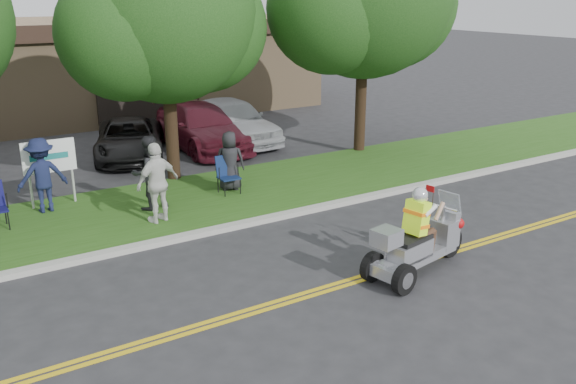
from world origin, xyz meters
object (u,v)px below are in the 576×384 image
parked_car_mid (129,139)px  parked_car_far_right (232,121)px  parked_car_right (202,127)px  spectator_adult_right (158,183)px  trike_scooter (418,244)px  spectator_adult_mid (149,173)px  lawn_chair_b (227,172)px

parked_car_mid → parked_car_far_right: size_ratio=0.93×
parked_car_right → parked_car_mid: bearing=179.2°
parked_car_mid → spectator_adult_right: bearing=-82.9°
spectator_adult_right → parked_car_mid: size_ratio=0.42×
trike_scooter → spectator_adult_right: spectator_adult_right is taller
trike_scooter → parked_car_far_right: 11.46m
spectator_adult_mid → parked_car_far_right: bearing=-138.6°
lawn_chair_b → spectator_adult_right: (-2.28, -1.10, 0.38)m
trike_scooter → spectator_adult_mid: 6.73m
lawn_chair_b → parked_car_far_right: (2.79, 5.22, 0.15)m
parked_car_right → trike_scooter: bearing=-92.0°
spectator_adult_mid → parked_car_right: spectator_adult_mid is taller
parked_car_mid → lawn_chair_b: bearing=-60.5°
lawn_chair_b → spectator_adult_right: spectator_adult_right is taller
parked_car_right → parked_car_far_right: size_ratio=1.08×
trike_scooter → lawn_chair_b: 6.18m
parked_car_mid → parked_car_far_right: parked_car_far_right is taller
parked_car_mid → parked_car_right: (2.52, -0.08, 0.13)m
lawn_chair_b → spectator_adult_mid: size_ratio=0.54×
trike_scooter → parked_car_right: bearing=76.3°
lawn_chair_b → parked_car_mid: 5.25m
spectator_adult_right → parked_car_right: 7.29m
spectator_adult_right → lawn_chair_b: bearing=-169.8°
trike_scooter → parked_car_right: trike_scooter is taller
trike_scooter → parked_car_mid: size_ratio=0.61×
spectator_adult_mid → parked_car_mid: spectator_adult_mid is taller
spectator_adult_mid → spectator_adult_right: spectator_adult_right is taller
spectator_adult_mid → parked_car_far_right: spectator_adult_mid is taller
lawn_chair_b → parked_car_right: (1.57, 5.09, 0.08)m
lawn_chair_b → parked_car_right: bearing=73.4°
parked_car_mid → spectator_adult_mid: bearing=-83.7°
parked_car_right → parked_car_far_right: 1.23m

